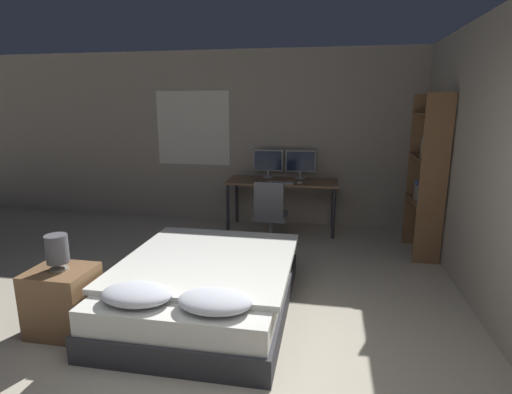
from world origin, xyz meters
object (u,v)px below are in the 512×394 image
(monitor_left, at_px, (268,162))
(nightstand, at_px, (63,301))
(bed, at_px, (205,286))
(monitor_right, at_px, (301,163))
(computer_mouse, at_px, (300,183))
(keyboard, at_px, (280,183))
(bedside_lamp, at_px, (57,250))
(office_chair, at_px, (270,221))
(bookshelf, at_px, (428,174))
(desk, at_px, (282,186))

(monitor_left, bearing_deg, nightstand, -109.69)
(bed, relative_size, monitor_right, 4.29)
(bed, bearing_deg, computer_mouse, 73.95)
(nightstand, distance_m, computer_mouse, 3.43)
(monitor_left, relative_size, keyboard, 1.21)
(bedside_lamp, distance_m, office_chair, 2.80)
(monitor_right, relative_size, keyboard, 1.21)
(bed, bearing_deg, bookshelf, 39.20)
(keyboard, bearing_deg, monitor_right, 62.18)
(computer_mouse, bearing_deg, desk, 139.64)
(bed, height_order, keyboard, keyboard)
(bed, xyz_separation_m, nightstand, (-1.06, -0.55, 0.04))
(bedside_lamp, xyz_separation_m, desk, (1.46, 3.15, -0.05))
(desk, bearing_deg, bookshelf, -21.69)
(nightstand, xyz_separation_m, office_chair, (1.39, 2.39, 0.07))
(computer_mouse, xyz_separation_m, bookshelf, (1.59, -0.51, 0.27))
(nightstand, distance_m, keyboard, 3.30)
(monitor_left, relative_size, bookshelf, 0.23)
(bedside_lamp, distance_m, monitor_left, 3.61)
(bed, xyz_separation_m, bedside_lamp, (-1.06, -0.55, 0.49))
(nightstand, height_order, monitor_left, monitor_left)
(bedside_lamp, xyz_separation_m, monitor_left, (1.21, 3.39, 0.28))
(monitor_right, distance_m, bookshelf, 1.90)
(bedside_lamp, height_order, monitor_left, monitor_left)
(computer_mouse, bearing_deg, nightstand, -120.92)
(bedside_lamp, bearing_deg, computer_mouse, 59.08)
(bed, relative_size, monitor_left, 4.29)
(monitor_left, height_order, office_chair, monitor_left)
(desk, xyz_separation_m, bookshelf, (1.87, -0.75, 0.37))
(bed, distance_m, bookshelf, 3.04)
(monitor_left, bearing_deg, desk, -43.66)
(monitor_left, relative_size, office_chair, 0.51)
(monitor_left, bearing_deg, computer_mouse, -41.97)
(bed, bearing_deg, monitor_right, 77.06)
(monitor_right, bearing_deg, office_chair, -107.96)
(bed, height_order, computer_mouse, computer_mouse)
(bed, xyz_separation_m, computer_mouse, (0.68, 2.36, 0.54))
(bedside_lamp, bearing_deg, monitor_left, 70.31)
(monitor_left, distance_m, computer_mouse, 0.75)
(desk, distance_m, bookshelf, 2.05)
(bed, xyz_separation_m, monitor_right, (0.65, 2.84, 0.77))
(keyboard, bearing_deg, nightstand, -116.71)
(keyboard, bearing_deg, bookshelf, -15.18)
(office_chair, distance_m, bookshelf, 2.07)
(monitor_right, xyz_separation_m, computer_mouse, (0.03, -0.48, -0.23))
(bedside_lamp, height_order, computer_mouse, bedside_lamp)
(office_chair, relative_size, bookshelf, 0.45)
(office_chair, bearing_deg, computer_mouse, 55.92)
(computer_mouse, bearing_deg, keyboard, -180.00)
(desk, distance_m, computer_mouse, 0.38)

